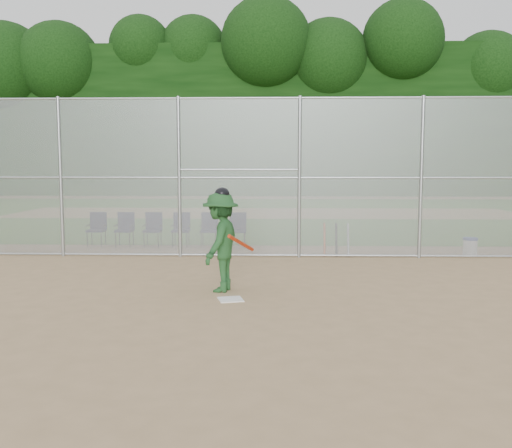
{
  "coord_description": "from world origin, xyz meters",
  "views": [
    {
      "loc": [
        0.37,
        -9.21,
        2.33
      ],
      "look_at": [
        0.0,
        2.5,
        1.1
      ],
      "focal_mm": 40.0,
      "sensor_mm": 36.0,
      "label": 1
    }
  ],
  "objects_px": {
    "water_cooler": "(470,247)",
    "home_plate": "(231,299)",
    "chair_0": "(96,230)",
    "batter_at_plate": "(221,241)"
  },
  "relations": [
    {
      "from": "home_plate",
      "to": "chair_0",
      "type": "height_order",
      "value": "chair_0"
    },
    {
      "from": "home_plate",
      "to": "batter_at_plate",
      "type": "xyz_separation_m",
      "value": [
        -0.23,
        0.7,
        0.92
      ]
    },
    {
      "from": "home_plate",
      "to": "batter_at_plate",
      "type": "height_order",
      "value": "batter_at_plate"
    },
    {
      "from": "chair_0",
      "to": "batter_at_plate",
      "type": "bearing_deg",
      "value": -54.07
    },
    {
      "from": "batter_at_plate",
      "to": "water_cooler",
      "type": "relative_size",
      "value": 4.07
    },
    {
      "from": "home_plate",
      "to": "water_cooler",
      "type": "height_order",
      "value": "water_cooler"
    },
    {
      "from": "home_plate",
      "to": "chair_0",
      "type": "relative_size",
      "value": 0.42
    },
    {
      "from": "batter_at_plate",
      "to": "water_cooler",
      "type": "distance_m",
      "value": 7.33
    },
    {
      "from": "water_cooler",
      "to": "chair_0",
      "type": "distance_m",
      "value": 10.16
    },
    {
      "from": "water_cooler",
      "to": "home_plate",
      "type": "bearing_deg",
      "value": -139.54
    }
  ]
}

